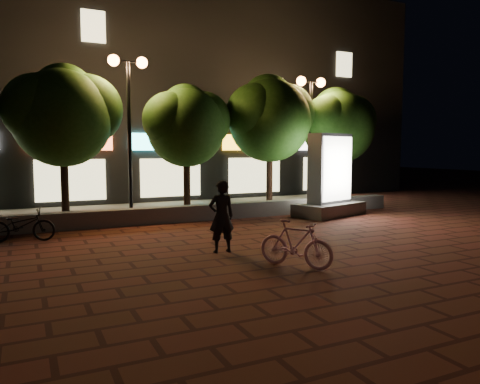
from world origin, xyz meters
TOP-DOWN VIEW (x-y plane):
  - ground at (0.00, 0.00)m, footprint 80.00×80.00m
  - retaining_wall at (0.00, 4.00)m, footprint 16.00×0.45m
  - sidewalk at (0.00, 6.50)m, footprint 16.00×5.00m
  - building_block at (-0.01, 12.99)m, footprint 28.00×8.12m
  - tree_left at (-3.45, 5.46)m, footprint 3.60×3.00m
  - tree_mid at (0.55, 5.46)m, footprint 3.24×2.70m
  - tree_right at (3.86, 5.46)m, footprint 3.72×3.10m
  - tree_far_right at (7.05, 5.46)m, footprint 3.48×2.90m
  - street_lamp_left at (-1.50, 5.20)m, footprint 1.26×0.36m
  - street_lamp_right at (5.50, 5.20)m, footprint 1.26×0.36m
  - ad_kiosk at (4.92, 3.13)m, footprint 2.88×2.02m
  - scooter_pink at (0.06, -2.35)m, footprint 1.19×1.52m
  - rider at (-0.73, -0.55)m, footprint 0.61×0.42m
  - scooter_parked at (-4.76, 2.67)m, footprint 1.67×0.87m

SIDE VIEW (x-z plane):
  - ground at x=0.00m, z-range 0.00..0.00m
  - sidewalk at x=0.00m, z-range 0.00..0.08m
  - retaining_wall at x=0.00m, z-range 0.00..0.50m
  - scooter_parked at x=-4.76m, z-range 0.00..0.83m
  - scooter_pink at x=0.06m, z-range 0.00..0.92m
  - rider at x=-0.73m, z-range 0.00..1.61m
  - ad_kiosk at x=4.92m, z-range -0.27..2.55m
  - tree_mid at x=0.55m, z-range 0.97..5.47m
  - tree_far_right at x=7.05m, z-range 0.99..5.75m
  - tree_left at x=-3.45m, z-range 1.00..5.89m
  - tree_right at x=3.86m, z-range 1.03..6.10m
  - street_lamp_right at x=5.50m, z-range 1.40..6.38m
  - street_lamp_left at x=-1.50m, z-range 1.44..6.62m
  - building_block at x=-0.01m, z-range -0.65..10.65m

